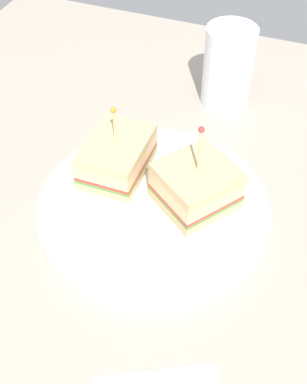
% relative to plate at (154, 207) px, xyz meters
% --- Properties ---
extents(ground_plane, '(0.91, 0.91, 0.02)m').
position_rel_plate_xyz_m(ground_plane, '(0.00, 0.00, -0.02)').
color(ground_plane, '#9E9384').
extents(plate, '(0.28, 0.28, 0.01)m').
position_rel_plate_xyz_m(plate, '(0.00, 0.00, 0.00)').
color(plate, silver).
rests_on(plate, ground_plane).
extents(sandwich_half_front, '(0.07, 0.10, 0.10)m').
position_rel_plate_xyz_m(sandwich_half_front, '(-0.06, 0.04, 0.03)').
color(sandwich_half_front, tan).
rests_on(sandwich_half_front, plate).
extents(sandwich_half_back, '(0.11, 0.11, 0.12)m').
position_rel_plate_xyz_m(sandwich_half_back, '(0.05, 0.02, 0.03)').
color(sandwich_half_back, tan).
rests_on(sandwich_half_back, plate).
extents(drink_glass, '(0.07, 0.07, 0.12)m').
position_rel_plate_xyz_m(drink_glass, '(0.02, 0.25, 0.05)').
color(drink_glass, beige).
rests_on(drink_glass, ground_plane).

